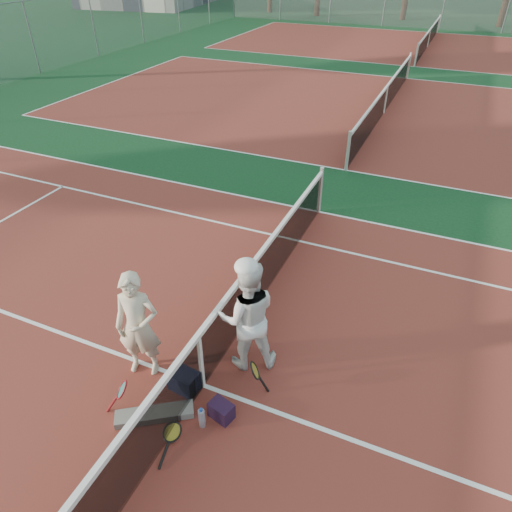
{
  "coord_description": "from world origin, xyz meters",
  "views": [
    {
      "loc": [
        2.39,
        -3.6,
        5.2
      ],
      "look_at": [
        0.0,
        1.87,
        1.05
      ],
      "focal_mm": 32.0,
      "sensor_mm": 36.0,
      "label": 1
    }
  ],
  "objects_px": {
    "racket_black_held": "(255,378)",
    "racket_red": "(124,397)",
    "player_a": "(138,326)",
    "player_b": "(247,316)",
    "sports_bag_navy": "(184,381)",
    "sports_bag_purple": "(221,411)",
    "net_main": "(201,361)",
    "racket_spare": "(172,433)",
    "water_bottle": "(202,418)"
  },
  "relations": [
    {
      "from": "water_bottle",
      "to": "sports_bag_navy",
      "type": "bearing_deg",
      "value": 140.64
    },
    {
      "from": "racket_red",
      "to": "sports_bag_navy",
      "type": "relative_size",
      "value": 1.3
    },
    {
      "from": "net_main",
      "to": "sports_bag_purple",
      "type": "relative_size",
      "value": 35.24
    },
    {
      "from": "racket_red",
      "to": "racket_black_held",
      "type": "distance_m",
      "value": 1.75
    },
    {
      "from": "net_main",
      "to": "water_bottle",
      "type": "bearing_deg",
      "value": -61.69
    },
    {
      "from": "racket_red",
      "to": "water_bottle",
      "type": "bearing_deg",
      "value": -20.54
    },
    {
      "from": "net_main",
      "to": "racket_red",
      "type": "distance_m",
      "value": 1.1
    },
    {
      "from": "racket_red",
      "to": "sports_bag_navy",
      "type": "bearing_deg",
      "value": 18.22
    },
    {
      "from": "player_b",
      "to": "racket_red",
      "type": "height_order",
      "value": "player_b"
    },
    {
      "from": "water_bottle",
      "to": "player_b",
      "type": "bearing_deg",
      "value": 86.51
    },
    {
      "from": "net_main",
      "to": "racket_red",
      "type": "bearing_deg",
      "value": -134.49
    },
    {
      "from": "player_a",
      "to": "sports_bag_navy",
      "type": "xyz_separation_m",
      "value": [
        0.71,
        -0.09,
        -0.7
      ]
    },
    {
      "from": "net_main",
      "to": "racket_black_held",
      "type": "relative_size",
      "value": 19.51
    },
    {
      "from": "player_b",
      "to": "racket_spare",
      "type": "xyz_separation_m",
      "value": [
        -0.35,
        -1.54,
        -0.83
      ]
    },
    {
      "from": "net_main",
      "to": "player_b",
      "type": "height_order",
      "value": "player_b"
    },
    {
      "from": "player_b",
      "to": "sports_bag_navy",
      "type": "xyz_separation_m",
      "value": [
        -0.6,
        -0.83,
        -0.73
      ]
    },
    {
      "from": "net_main",
      "to": "racket_black_held",
      "type": "height_order",
      "value": "net_main"
    },
    {
      "from": "net_main",
      "to": "racket_red",
      "type": "xyz_separation_m",
      "value": [
        -0.75,
        -0.76,
        -0.25
      ]
    },
    {
      "from": "net_main",
      "to": "sports_bag_navy",
      "type": "bearing_deg",
      "value": -145.86
    },
    {
      "from": "racket_spare",
      "to": "sports_bag_navy",
      "type": "relative_size",
      "value": 1.5
    },
    {
      "from": "net_main",
      "to": "sports_bag_purple",
      "type": "bearing_deg",
      "value": -36.5
    },
    {
      "from": "net_main",
      "to": "racket_spare",
      "type": "height_order",
      "value": "net_main"
    },
    {
      "from": "player_b",
      "to": "racket_spare",
      "type": "relative_size",
      "value": 2.98
    },
    {
      "from": "player_a",
      "to": "racket_red",
      "type": "xyz_separation_m",
      "value": [
        0.18,
        -0.71,
        -0.59
      ]
    },
    {
      "from": "net_main",
      "to": "player_b",
      "type": "relative_size",
      "value": 6.16
    },
    {
      "from": "net_main",
      "to": "player_a",
      "type": "relative_size",
      "value": 6.43
    },
    {
      "from": "racket_red",
      "to": "player_a",
      "type": "bearing_deg",
      "value": 73.12
    },
    {
      "from": "net_main",
      "to": "player_a",
      "type": "bearing_deg",
      "value": -176.52
    },
    {
      "from": "player_b",
      "to": "sports_bag_navy",
      "type": "relative_size",
      "value": 4.47
    },
    {
      "from": "player_a",
      "to": "water_bottle",
      "type": "bearing_deg",
      "value": -40.26
    },
    {
      "from": "racket_black_held",
      "to": "racket_red",
      "type": "bearing_deg",
      "value": 7.53
    },
    {
      "from": "player_b",
      "to": "racket_black_held",
      "type": "bearing_deg",
      "value": 94.69
    },
    {
      "from": "net_main",
      "to": "water_bottle",
      "type": "relative_size",
      "value": 36.6
    },
    {
      "from": "racket_black_held",
      "to": "sports_bag_navy",
      "type": "relative_size",
      "value": 1.41
    },
    {
      "from": "water_bottle",
      "to": "player_a",
      "type": "bearing_deg",
      "value": 157.34
    },
    {
      "from": "net_main",
      "to": "sports_bag_purple",
      "type": "distance_m",
      "value": 0.71
    },
    {
      "from": "net_main",
      "to": "sports_bag_navy",
      "type": "distance_m",
      "value": 0.44
    },
    {
      "from": "net_main",
      "to": "racket_black_held",
      "type": "distance_m",
      "value": 0.78
    },
    {
      "from": "racket_spare",
      "to": "water_bottle",
      "type": "xyz_separation_m",
      "value": [
        0.27,
        0.29,
        0.09
      ]
    },
    {
      "from": "sports_bag_navy",
      "to": "sports_bag_purple",
      "type": "relative_size",
      "value": 1.28
    },
    {
      "from": "player_a",
      "to": "racket_black_held",
      "type": "distance_m",
      "value": 1.76
    },
    {
      "from": "player_a",
      "to": "sports_bag_purple",
      "type": "xyz_separation_m",
      "value": [
        1.4,
        -0.3,
        -0.73
      ]
    },
    {
      "from": "player_b",
      "to": "racket_black_held",
      "type": "distance_m",
      "value": 0.85
    },
    {
      "from": "player_a",
      "to": "player_b",
      "type": "distance_m",
      "value": 1.5
    },
    {
      "from": "sports_bag_navy",
      "to": "player_b",
      "type": "bearing_deg",
      "value": 54.28
    },
    {
      "from": "racket_red",
      "to": "racket_black_held",
      "type": "relative_size",
      "value": 0.92
    },
    {
      "from": "player_a",
      "to": "sports_bag_purple",
      "type": "distance_m",
      "value": 1.6
    },
    {
      "from": "racket_black_held",
      "to": "player_a",
      "type": "bearing_deg",
      "value": -16.92
    },
    {
      "from": "net_main",
      "to": "racket_spare",
      "type": "xyz_separation_m",
      "value": [
        0.03,
        -0.86,
        -0.45
      ]
    },
    {
      "from": "racket_spare",
      "to": "sports_bag_purple",
      "type": "bearing_deg",
      "value": -53.03
    }
  ]
}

